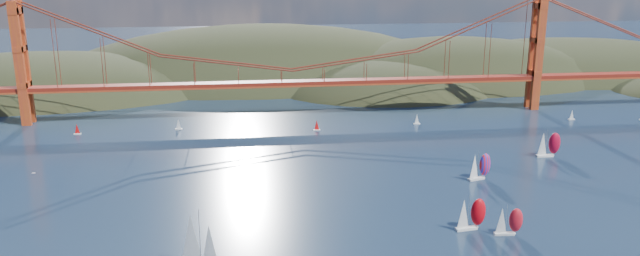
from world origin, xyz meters
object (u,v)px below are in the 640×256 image
object	(u,v)px
racer_0	(471,213)
racer_1	(508,221)
sloop_navy	(197,240)
racer_3	(548,144)
racer_rwb	(479,166)

from	to	relation	value
racer_0	racer_1	world-z (taller)	racer_0
sloop_navy	racer_0	size ratio (longest dim) A/B	1.44
sloop_navy	racer_1	size ratio (longest dim) A/B	1.67
sloop_navy	racer_1	xyz separation A→B (m)	(82.27, 6.32, -2.28)
racer_1	racer_3	world-z (taller)	racer_3
sloop_navy	racer_rwb	bearing A→B (deg)	41.77
racer_0	racer_3	world-z (taller)	racer_3
racer_1	racer_3	xyz separation A→B (m)	(43.69, 64.19, 0.88)
racer_1	racer_3	size ratio (longest dim) A/B	0.82
racer_rwb	racer_3	bearing A→B (deg)	11.70
racer_1	racer_3	distance (m)	77.65
sloop_navy	racer_0	distance (m)	74.15
sloop_navy	racer_0	bearing A→B (deg)	21.62
racer_1	racer_rwb	distance (m)	44.12
racer_1	racer_rwb	xyz separation A→B (m)	(8.58, 43.28, 0.66)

